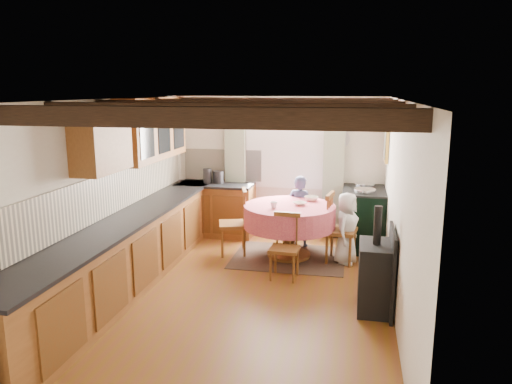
% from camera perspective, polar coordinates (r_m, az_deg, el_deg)
% --- Properties ---
extents(floor, '(3.60, 5.50, 0.00)m').
position_cam_1_polar(floor, '(6.22, -1.52, -11.95)').
color(floor, brown).
rests_on(floor, ground).
extents(ceiling, '(3.60, 5.50, 0.00)m').
position_cam_1_polar(ceiling, '(5.68, -1.66, 10.75)').
color(ceiling, white).
rests_on(ceiling, ground).
extents(wall_back, '(3.60, 0.00, 2.40)m').
position_cam_1_polar(wall_back, '(8.49, 2.66, 3.00)').
color(wall_back, silver).
rests_on(wall_back, ground).
extents(wall_front, '(3.60, 0.00, 2.40)m').
position_cam_1_polar(wall_front, '(3.34, -12.64, -11.59)').
color(wall_front, silver).
rests_on(wall_front, ground).
extents(wall_left, '(0.00, 5.50, 2.40)m').
position_cam_1_polar(wall_left, '(6.48, -17.28, -0.34)').
color(wall_left, silver).
rests_on(wall_left, ground).
extents(wall_right, '(0.00, 5.50, 2.40)m').
position_cam_1_polar(wall_right, '(5.71, 16.30, -1.89)').
color(wall_right, silver).
rests_on(wall_right, ground).
extents(beam_a, '(3.60, 0.16, 0.16)m').
position_cam_1_polar(beam_a, '(3.77, -8.72, 8.64)').
color(beam_a, black).
rests_on(beam_a, ceiling).
extents(beam_b, '(3.60, 0.16, 0.16)m').
position_cam_1_polar(beam_b, '(4.72, -4.48, 9.38)').
color(beam_b, black).
rests_on(beam_b, ceiling).
extents(beam_c, '(3.60, 0.16, 0.16)m').
position_cam_1_polar(beam_c, '(5.69, -1.65, 9.85)').
color(beam_c, black).
rests_on(beam_c, ceiling).
extents(beam_d, '(3.60, 0.16, 0.16)m').
position_cam_1_polar(beam_d, '(6.66, 0.35, 10.16)').
color(beam_d, black).
rests_on(beam_d, ceiling).
extents(beam_e, '(3.60, 0.16, 0.16)m').
position_cam_1_polar(beam_e, '(7.65, 1.85, 10.38)').
color(beam_e, black).
rests_on(beam_e, ceiling).
extents(splash_left, '(0.02, 4.50, 0.55)m').
position_cam_1_polar(splash_left, '(6.73, -15.91, 0.19)').
color(splash_left, beige).
rests_on(splash_left, wall_left).
extents(splash_back, '(1.40, 0.02, 0.55)m').
position_cam_1_polar(splash_back, '(8.68, -3.90, 3.19)').
color(splash_back, beige).
rests_on(splash_back, wall_back).
extents(base_cabinet_left, '(0.60, 5.30, 0.88)m').
position_cam_1_polar(base_cabinet_left, '(6.54, -14.54, -6.97)').
color(base_cabinet_left, brown).
rests_on(base_cabinet_left, floor).
extents(base_cabinet_back, '(1.30, 0.60, 0.88)m').
position_cam_1_polar(base_cabinet_back, '(8.58, -4.65, -2.11)').
color(base_cabinet_back, brown).
rests_on(base_cabinet_back, floor).
extents(worktop_left, '(0.64, 5.30, 0.04)m').
position_cam_1_polar(worktop_left, '(6.40, -14.60, -3.09)').
color(worktop_left, black).
rests_on(worktop_left, base_cabinet_left).
extents(worktop_back, '(1.30, 0.64, 0.04)m').
position_cam_1_polar(worktop_back, '(8.46, -4.74, 0.88)').
color(worktop_back, black).
rests_on(worktop_back, base_cabinet_back).
extents(wall_cabinet_glass, '(0.34, 1.80, 0.90)m').
position_cam_1_polar(wall_cabinet_glass, '(7.37, -11.97, 7.27)').
color(wall_cabinet_glass, brown).
rests_on(wall_cabinet_glass, wall_left).
extents(wall_cabinet_solid, '(0.34, 0.90, 0.70)m').
position_cam_1_polar(wall_cabinet_solid, '(6.03, -17.63, 5.51)').
color(wall_cabinet_solid, brown).
rests_on(wall_cabinet_solid, wall_left).
extents(window_frame, '(1.34, 0.03, 1.54)m').
position_cam_1_polar(window_frame, '(8.40, 3.35, 5.66)').
color(window_frame, white).
rests_on(window_frame, wall_back).
extents(window_pane, '(1.20, 0.01, 1.40)m').
position_cam_1_polar(window_pane, '(8.41, 3.35, 5.66)').
color(window_pane, white).
rests_on(window_pane, wall_back).
extents(curtain_left, '(0.35, 0.10, 2.10)m').
position_cam_1_polar(curtain_left, '(8.55, -2.42, 2.40)').
color(curtain_left, '#9EA28D').
rests_on(curtain_left, wall_back).
extents(curtain_right, '(0.35, 0.10, 2.10)m').
position_cam_1_polar(curtain_right, '(8.31, 9.03, 1.98)').
color(curtain_right, '#9EA28D').
rests_on(curtain_right, wall_back).
extents(curtain_rod, '(2.00, 0.03, 0.03)m').
position_cam_1_polar(curtain_rod, '(8.28, 3.31, 9.73)').
color(curtain_rod, black).
rests_on(curtain_rod, wall_back).
extents(wall_picture, '(0.04, 0.50, 0.60)m').
position_cam_1_polar(wall_picture, '(7.89, 15.03, 5.59)').
color(wall_picture, gold).
rests_on(wall_picture, wall_right).
extents(wall_plate, '(0.30, 0.02, 0.30)m').
position_cam_1_polar(wall_plate, '(8.30, 9.88, 6.12)').
color(wall_plate, silver).
rests_on(wall_plate, wall_back).
extents(rug, '(1.68, 1.31, 0.01)m').
position_cam_1_polar(rug, '(7.50, 3.86, -7.65)').
color(rug, '#51382A').
rests_on(rug, floor).
extents(dining_table, '(1.37, 1.37, 0.82)m').
position_cam_1_polar(dining_table, '(7.37, 3.91, -4.68)').
color(dining_table, '#E67973').
rests_on(dining_table, floor).
extents(chair_near, '(0.40, 0.42, 0.89)m').
position_cam_1_polar(chair_near, '(6.59, 3.35, -6.40)').
color(chair_near, brown).
rests_on(chair_near, floor).
extents(chair_left, '(0.57, 0.55, 1.03)m').
position_cam_1_polar(chair_left, '(7.53, -2.72, -3.50)').
color(chair_left, brown).
rests_on(chair_left, floor).
extents(chair_right, '(0.53, 0.51, 1.04)m').
position_cam_1_polar(chair_right, '(7.27, 9.94, -4.21)').
color(chair_right, brown).
rests_on(chair_right, floor).
extents(aga_range, '(0.68, 1.06, 0.98)m').
position_cam_1_polar(aga_range, '(8.06, 12.45, -2.93)').
color(aga_range, black).
rests_on(aga_range, floor).
extents(cast_iron_stove, '(0.37, 0.62, 1.24)m').
position_cam_1_polar(cast_iron_stove, '(5.78, 13.83, -7.59)').
color(cast_iron_stove, black).
rests_on(cast_iron_stove, floor).
extents(child_far, '(0.49, 0.39, 1.17)m').
position_cam_1_polar(child_far, '(7.92, 5.15, -2.23)').
color(child_far, '#3A4065').
rests_on(child_far, floor).
extents(child_right, '(0.47, 0.59, 1.06)m').
position_cam_1_polar(child_right, '(7.25, 10.54, -4.18)').
color(child_right, silver).
rests_on(child_right, floor).
extents(bowl_a, '(0.27, 0.27, 0.05)m').
position_cam_1_polar(bowl_a, '(7.28, 5.14, -1.36)').
color(bowl_a, silver).
rests_on(bowl_a, dining_table).
extents(bowl_b, '(0.30, 0.30, 0.07)m').
position_cam_1_polar(bowl_b, '(7.59, 6.50, -0.77)').
color(bowl_b, silver).
rests_on(bowl_b, dining_table).
extents(cup, '(0.14, 0.14, 0.09)m').
position_cam_1_polar(cup, '(7.07, 2.09, -1.53)').
color(cup, silver).
rests_on(cup, dining_table).
extents(canister_tall, '(0.15, 0.15, 0.26)m').
position_cam_1_polar(canister_tall, '(8.47, -5.71, 1.89)').
color(canister_tall, '#262628').
rests_on(canister_tall, worktop_back).
extents(canister_wide, '(0.19, 0.19, 0.21)m').
position_cam_1_polar(canister_wide, '(8.46, -4.41, 1.76)').
color(canister_wide, '#262628').
rests_on(canister_wide, worktop_back).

